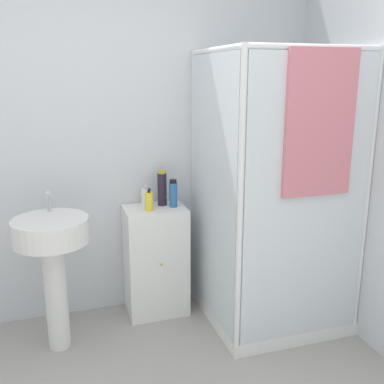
% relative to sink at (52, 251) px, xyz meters
% --- Properties ---
extents(wall_back, '(6.40, 0.06, 2.50)m').
position_rel_sink_xyz_m(wall_back, '(0.26, 0.45, 0.59)').
color(wall_back, silver).
rests_on(wall_back, ground_plane).
extents(shower_enclosure, '(0.90, 0.93, 1.88)m').
position_rel_sink_xyz_m(shower_enclosure, '(1.43, -0.13, -0.13)').
color(shower_enclosure, white).
rests_on(shower_enclosure, ground_plane).
extents(vanity_cabinet, '(0.43, 0.34, 0.81)m').
position_rel_sink_xyz_m(vanity_cabinet, '(0.71, 0.25, -0.26)').
color(vanity_cabinet, white).
rests_on(vanity_cabinet, ground_plane).
extents(sink, '(0.46, 0.46, 1.01)m').
position_rel_sink_xyz_m(sink, '(0.00, 0.00, 0.00)').
color(sink, white).
rests_on(sink, ground_plane).
extents(soap_dispenser, '(0.05, 0.06, 0.16)m').
position_rel_sink_xyz_m(soap_dispenser, '(0.66, 0.20, 0.21)').
color(soap_dispenser, yellow).
rests_on(soap_dispenser, vanity_cabinet).
extents(shampoo_bottle_tall_black, '(0.07, 0.07, 0.26)m').
position_rel_sink_xyz_m(shampoo_bottle_tall_black, '(0.78, 0.31, 0.27)').
color(shampoo_bottle_tall_black, '#281E33').
rests_on(shampoo_bottle_tall_black, vanity_cabinet).
extents(shampoo_bottle_blue, '(0.06, 0.06, 0.20)m').
position_rel_sink_xyz_m(shampoo_bottle_blue, '(0.84, 0.24, 0.24)').
color(shampoo_bottle_blue, '#2D66A3').
rests_on(shampoo_bottle_blue, vanity_cabinet).
extents(lotion_bottle_white, '(0.06, 0.06, 0.16)m').
position_rel_sink_xyz_m(lotion_bottle_white, '(0.66, 0.32, 0.21)').
color(lotion_bottle_white, white).
rests_on(lotion_bottle_white, vanity_cabinet).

